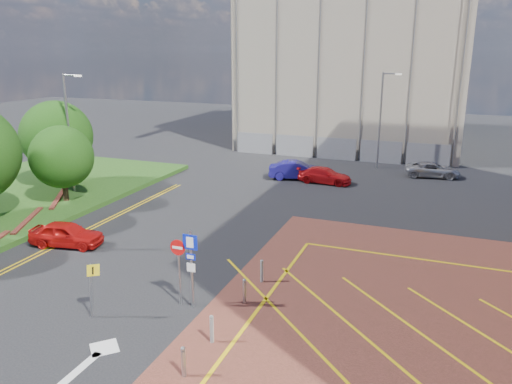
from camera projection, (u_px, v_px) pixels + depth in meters
The scene contains 14 objects.
ground at pixel (169, 316), 19.00m from camera, with size 140.00×140.00×0.00m, color black.
tree_c at pixel (62, 157), 31.72m from camera, with size 4.00×4.00×4.90m.
tree_d at pixel (57, 136), 35.25m from camera, with size 5.00×5.00×6.08m.
lamp_left_far at pixel (69, 129), 33.42m from camera, with size 1.53×0.16×8.00m.
lamp_back at pixel (381, 117), 41.55m from camera, with size 1.53×0.16×8.00m.
sign_cluster at pixel (186, 261), 19.25m from camera, with size 1.17×0.12×3.20m.
warning_sign at pixel (92, 284), 18.51m from camera, with size 0.53×0.37×2.24m.
bollard_row at pixel (203, 341), 16.59m from camera, with size 0.14×11.14×0.90m.
construction_building at pixel (361, 37), 51.88m from camera, with size 21.20×19.20×22.00m, color #A19583.
construction_fence at pixel (347, 150), 45.33m from camera, with size 21.60×0.06×2.00m, color gray.
car_red_left at pixel (66, 234), 25.68m from camera, with size 1.50×3.74×1.27m, color red.
car_blue_back at pixel (297, 170), 38.89m from camera, with size 1.50×4.30×1.42m, color navy.
car_red_back at pixel (325, 175), 37.77m from camera, with size 1.65×4.06×1.18m, color red.
car_silver_back at pixel (432, 170), 39.55m from camera, with size 1.94×4.20×1.17m, color #99999F.
Camera 1 is at (9.13, -14.66, 9.82)m, focal length 35.00 mm.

